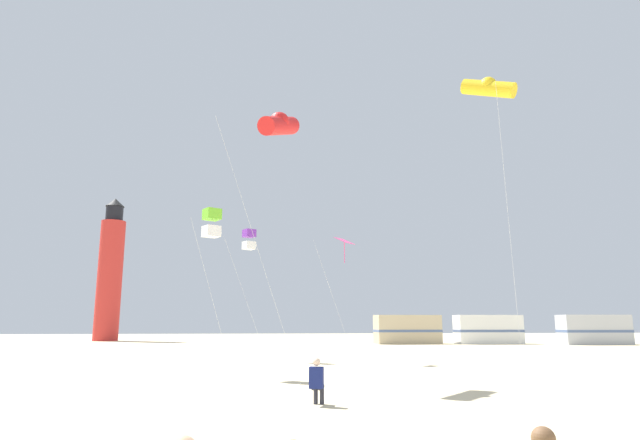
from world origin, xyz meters
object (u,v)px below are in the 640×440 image
kite_tube_scarlet (279,125)px  kite_diamond_rainbow (344,245)px  kite_box_lime (212,223)px  kite_box_violet (249,240)px  rv_van_tan (407,330)px  rv_van_white (488,330)px  kite_tube_gold (488,88)px  lighthouse_distant (110,273)px  rv_van_silver (594,330)px  kite_flyer_standing (317,380)px

kite_tube_scarlet → kite_diamond_rainbow: size_ratio=1.54×
kite_box_lime → kite_box_violet: 8.96m
kite_box_violet → rv_van_tan: kite_box_violet is taller
rv_van_white → kite_tube_scarlet: bearing=-122.8°
kite_box_lime → rv_van_tan: 35.71m
kite_box_violet → rv_van_tan: size_ratio=1.12×
kite_tube_gold → kite_diamond_rainbow: bearing=130.2°
kite_tube_scarlet → kite_tube_gold: kite_tube_gold is taller
lighthouse_distant → rv_van_silver: lighthouse_distant is taller
kite_box_violet → lighthouse_distant: lighthouse_distant is taller
rv_van_white → kite_box_lime: bearing=-127.8°
kite_box_violet → rv_van_white: 32.06m
kite_diamond_rainbow → kite_tube_gold: bearing=-49.8°
kite_tube_gold → rv_van_white: 34.53m
kite_diamond_rainbow → rv_van_white: kite_diamond_rainbow is taller
rv_van_tan → rv_van_white: size_ratio=1.00×
kite_box_lime → kite_box_violet: bearing=81.1°
kite_box_violet → kite_tube_gold: (10.69, -8.85, 5.78)m
kite_flyer_standing → kite_box_violet: (-2.02, 16.62, 6.08)m
kite_box_violet → lighthouse_distant: bearing=115.5°
kite_box_violet → rv_van_tan: bearing=55.3°
rv_van_silver → rv_van_tan: bearing=171.2°
lighthouse_distant → rv_van_silver: (49.39, -16.56, -6.45)m
kite_box_violet → kite_diamond_rainbow: kite_box_violet is taller
kite_flyer_standing → rv_van_tan: rv_van_tan is taller
rv_van_white → rv_van_silver: (9.34, -2.87, 0.00)m
kite_box_violet → lighthouse_distant: size_ratio=0.43×
kite_diamond_rainbow → kite_flyer_standing: bearing=-102.1°
kite_flyer_standing → rv_van_tan: size_ratio=0.18×
kite_tube_scarlet → rv_van_white: bearing=55.6°
rv_van_silver → kite_box_lime: bearing=-137.4°
kite_flyer_standing → kite_tube_gold: bearing=-121.1°
kite_box_lime → rv_van_silver: size_ratio=1.00×
kite_tube_scarlet → rv_van_tan: size_ratio=1.55×
kite_tube_scarlet → lighthouse_distant: lighthouse_distant is taller
kite_box_violet → rv_van_silver: (32.73, 18.42, -5.30)m
rv_van_tan → kite_tube_scarlet: bearing=-115.1°
kite_flyer_standing → rv_van_silver: 46.60m
rv_van_white → rv_van_tan: bearing=174.2°
rv_van_white → kite_flyer_standing: bearing=-117.8°
kite_flyer_standing → kite_box_lime: size_ratio=0.18×
kite_flyer_standing → rv_van_silver: bearing=-114.2°
kite_diamond_rainbow → rv_van_tan: (10.37, 24.55, -4.77)m
kite_tube_gold → lighthouse_distant: lighthouse_distant is taller
kite_flyer_standing → rv_van_white: bearing=-102.3°
kite_tube_gold → rv_van_silver: kite_tube_gold is taller
rv_van_tan → rv_van_silver: size_ratio=0.99×
kite_box_lime → rv_van_tan: (16.85, 31.15, -4.59)m
kite_tube_gold → lighthouse_distant: bearing=122.0°
kite_box_violet → kite_tube_scarlet: kite_tube_scarlet is taller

